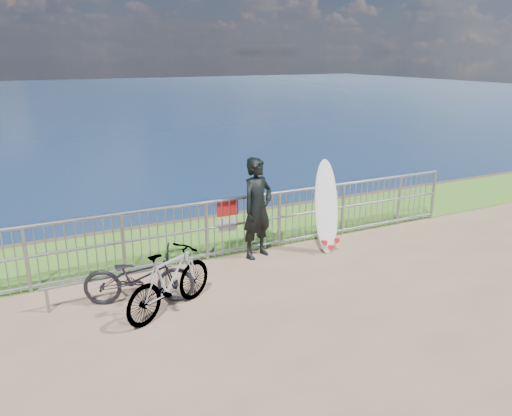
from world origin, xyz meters
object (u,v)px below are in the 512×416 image
bicycle_near (139,276)px  bicycle_far (170,281)px  surfer (257,208)px  surfboard (327,210)px

bicycle_near → bicycle_far: (0.34, -0.48, 0.06)m
surfer → surfboard: bearing=-35.0°
surfboard → bicycle_far: 3.52m
surfer → surfboard: (1.28, -0.34, -0.12)m
surfer → surfboard: surfer is taller
surfboard → bicycle_far: (-3.36, -1.00, -0.33)m
surfboard → surfer: bearing=165.1°
bicycle_near → bicycle_far: bicycle_far is taller
bicycle_far → bicycle_near: bearing=7.4°
surfboard → bicycle_far: size_ratio=1.08×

